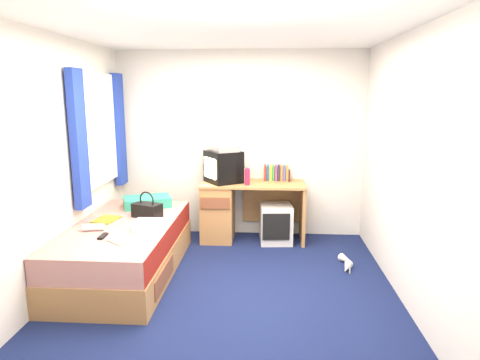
# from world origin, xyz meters

# --- Properties ---
(ground) EXTENTS (3.40, 3.40, 0.00)m
(ground) POSITION_xyz_m (0.00, 0.00, 0.00)
(ground) COLOR #0C1438
(ground) RESTS_ON ground
(room_shell) EXTENTS (3.40, 3.40, 3.40)m
(room_shell) POSITION_xyz_m (0.00, 0.00, 1.45)
(room_shell) COLOR white
(room_shell) RESTS_ON ground
(bed) EXTENTS (1.01, 2.00, 0.54)m
(bed) POSITION_xyz_m (-1.10, 0.27, 0.27)
(bed) COLOR #B07E49
(bed) RESTS_ON ground
(pillow) EXTENTS (0.62, 0.52, 0.12)m
(pillow) POSITION_xyz_m (-1.05, 0.98, 0.60)
(pillow) COLOR #186E9F
(pillow) RESTS_ON bed
(desk) EXTENTS (1.30, 0.55, 0.75)m
(desk) POSITION_xyz_m (-0.09, 1.44, 0.41)
(desk) COLOR #B07E49
(desk) RESTS_ON ground
(storage_cube) EXTENTS (0.42, 0.42, 0.49)m
(storage_cube) POSITION_xyz_m (0.48, 1.35, 0.24)
(storage_cube) COLOR silver
(storage_cube) RESTS_ON ground
(crt_tv) EXTENTS (0.53, 0.54, 0.40)m
(crt_tv) POSITION_xyz_m (-0.20, 1.44, 0.95)
(crt_tv) COLOR black
(crt_tv) RESTS_ON desk
(vcr) EXTENTS (0.44, 0.48, 0.07)m
(vcr) POSITION_xyz_m (-0.19, 1.44, 1.19)
(vcr) COLOR #B0B0B2
(vcr) RESTS_ON crt_tv
(book_row) EXTENTS (0.31, 0.13, 0.20)m
(book_row) POSITION_xyz_m (0.47, 1.60, 0.85)
(book_row) COLOR maroon
(book_row) RESTS_ON desk
(picture_frame) EXTENTS (0.03, 0.12, 0.14)m
(picture_frame) POSITION_xyz_m (0.64, 1.57, 0.82)
(picture_frame) COLOR black
(picture_frame) RESTS_ON desk
(pink_water_bottle) EXTENTS (0.08, 0.08, 0.19)m
(pink_water_bottle) POSITION_xyz_m (0.12, 1.28, 0.85)
(pink_water_bottle) COLOR #C21B3F
(pink_water_bottle) RESTS_ON desk
(aerosol_can) EXTENTS (0.05, 0.05, 0.18)m
(aerosol_can) POSITION_xyz_m (0.06, 1.47, 0.84)
(aerosol_can) COLOR silver
(aerosol_can) RESTS_ON desk
(handbag) EXTENTS (0.34, 0.27, 0.28)m
(handbag) POSITION_xyz_m (-0.93, 0.54, 0.62)
(handbag) COLOR black
(handbag) RESTS_ON bed
(towel) EXTENTS (0.28, 0.23, 0.09)m
(towel) POSITION_xyz_m (-0.79, 0.11, 0.59)
(towel) COLOR white
(towel) RESTS_ON bed
(magazine) EXTENTS (0.26, 0.31, 0.01)m
(magazine) POSITION_xyz_m (-1.33, 0.39, 0.55)
(magazine) COLOR yellow
(magazine) RESTS_ON bed
(water_bottle) EXTENTS (0.21, 0.11, 0.07)m
(water_bottle) POSITION_xyz_m (-1.32, 0.04, 0.58)
(water_bottle) COLOR silver
(water_bottle) RESTS_ON bed
(colour_swatch_fan) EXTENTS (0.21, 0.18, 0.01)m
(colour_swatch_fan) POSITION_xyz_m (-0.99, -0.28, 0.55)
(colour_swatch_fan) COLOR yellow
(colour_swatch_fan) RESTS_ON bed
(remote_control) EXTENTS (0.05, 0.16, 0.02)m
(remote_control) POSITION_xyz_m (-1.16, -0.14, 0.55)
(remote_control) COLOR black
(remote_control) RESTS_ON bed
(window_assembly) EXTENTS (0.11, 1.42, 1.40)m
(window_assembly) POSITION_xyz_m (-1.55, 0.90, 1.42)
(window_assembly) COLOR silver
(window_assembly) RESTS_ON room_shell
(white_heels) EXTENTS (0.21, 0.45, 0.09)m
(white_heels) POSITION_xyz_m (1.24, 0.59, 0.04)
(white_heels) COLOR beige
(white_heels) RESTS_ON ground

